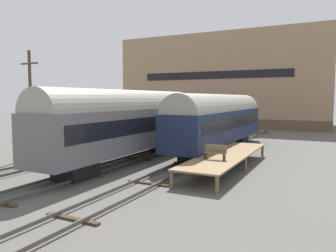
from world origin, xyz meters
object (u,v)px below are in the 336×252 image
(train_car_grey, at_px, (129,121))
(utility_pole, at_px, (31,103))
(bench, at_px, (215,152))
(person_worker, at_px, (70,153))
(train_car_navy, at_px, (220,119))
(train_car_brown, at_px, (152,115))

(train_car_grey, bearing_deg, utility_pole, -165.47)
(bench, distance_m, person_worker, 10.15)
(train_car_navy, xyz_separation_m, person_worker, (-7.28, -11.33, -1.91))
(train_car_navy, bearing_deg, train_car_brown, 157.55)
(person_worker, relative_size, utility_pole, 0.19)
(train_car_navy, bearing_deg, person_worker, -122.74)
(train_car_grey, xyz_separation_m, person_worker, (-2.68, -3.46, -2.08))
(train_car_brown, xyz_separation_m, bench, (11.84, -13.09, -1.41))
(train_car_grey, xyz_separation_m, bench, (7.24, -1.42, -1.58))
(person_worker, bearing_deg, train_car_navy, 57.26)
(train_car_navy, height_order, train_car_brown, train_car_brown)
(bench, bearing_deg, train_car_brown, 132.14)
(train_car_grey, xyz_separation_m, train_car_navy, (4.60, 7.87, -0.17))
(train_car_grey, relative_size, bench, 12.74)
(train_car_grey, distance_m, bench, 7.55)
(train_car_brown, relative_size, utility_pole, 2.00)
(train_car_brown, height_order, utility_pole, utility_pole)
(train_car_brown, bearing_deg, train_car_grey, -68.49)
(train_car_navy, bearing_deg, bench, -74.11)
(person_worker, bearing_deg, train_car_grey, 52.17)
(train_car_navy, height_order, person_worker, train_car_navy)
(train_car_brown, height_order, bench, train_car_brown)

